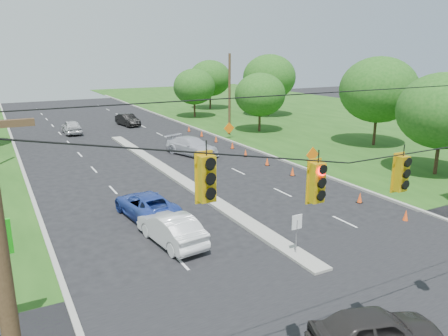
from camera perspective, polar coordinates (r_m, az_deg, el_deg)
ground at (r=17.52m, az=21.91°, el=-18.34°), size 160.00×160.00×0.00m
grass_right at (r=51.71m, az=26.64°, el=3.13°), size 40.00×160.00×0.06m
cross_street at (r=17.52m, az=21.91°, el=-18.34°), size 160.00×14.00×0.02m
curb_left at (r=40.05m, az=-24.97°, el=0.22°), size 0.25×110.00×0.16m
curb_right at (r=45.63m, az=1.11°, el=3.34°), size 0.25×110.00×0.16m
median at (r=33.50m, az=-6.42°, el=-1.15°), size 1.00×34.00×0.18m
median_sign at (r=20.61m, az=9.48°, el=-7.58°), size 0.55×0.06×2.05m
signal_span at (r=14.86m, az=26.59°, el=-3.69°), size 25.60×0.32×9.00m
utility_pole_far_right at (r=50.43m, az=0.72°, el=9.65°), size 0.28×0.28×9.00m
cone_1 at (r=26.75m, az=22.64°, el=-5.74°), size 0.32×0.32×0.70m
cone_2 at (r=28.90m, az=17.32°, el=-3.70°), size 0.32×0.32×0.70m
cone_3 at (r=31.31m, az=12.79°, el=-1.94°), size 0.32×0.32×0.70m
cone_4 at (r=33.90m, az=8.94°, el=-0.43°), size 0.32×0.32×0.70m
cone_5 at (r=36.64m, az=5.66°, el=0.87°), size 0.32×0.32×0.70m
cone_6 at (r=39.51m, az=2.83°, el=1.98°), size 0.32×0.32×0.70m
cone_7 at (r=42.75m, az=1.10°, el=3.01°), size 0.32×0.32×0.70m
cone_8 at (r=45.77m, az=-1.05°, el=3.82°), size 0.32×0.32×0.70m
cone_9 at (r=48.85m, az=-2.94°, el=4.53°), size 0.32×0.32×0.70m
cone_10 at (r=51.98m, az=-4.60°, el=5.15°), size 0.32×0.32×0.70m
work_sign_1 at (r=36.12m, az=11.48°, el=1.64°), size 1.27×0.58×1.37m
work_sign_2 at (r=47.48m, az=0.67°, el=5.15°), size 1.27×0.58×1.37m
tree_7 at (r=36.70m, az=26.69°, el=6.68°), size 6.72×6.72×7.84m
tree_8 at (r=45.98m, az=19.53°, el=9.61°), size 7.56×7.56×8.82m
tree_9 at (r=51.39m, az=4.74°, el=9.52°), size 5.88×5.88×6.86m
tree_10 at (r=64.01m, az=5.94°, el=11.71°), size 7.56×7.56×8.82m
tree_11 at (r=71.53m, az=-1.84°, el=11.65°), size 6.72×6.72×7.84m
tree_12 at (r=62.70m, az=-3.92°, el=10.55°), size 5.88×5.88×6.86m
black_sedan at (r=15.55m, az=19.24°, el=-19.47°), size 4.63×2.90×1.47m
white_sedan at (r=22.06m, az=-6.92°, el=-7.85°), size 2.19×4.87×1.55m
blue_pickup at (r=25.66m, az=-10.10°, el=-4.75°), size 2.91×5.40×1.44m
silver_car_far at (r=40.19m, az=-4.22°, el=2.86°), size 3.98×6.03×1.62m
silver_car_oncoming at (r=53.38m, az=-19.29°, el=5.09°), size 1.89×4.64×1.58m
dark_car_receding at (r=57.16m, az=-12.47°, el=6.16°), size 2.23×4.73×1.50m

